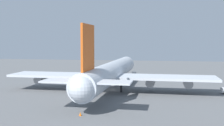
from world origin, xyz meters
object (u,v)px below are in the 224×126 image
object	(u,v)px
safety_cone_nose	(121,76)
safety_cone_tail	(80,114)
maintenance_van	(65,77)
cargo_airplane	(112,72)
cargo_loader	(131,75)

from	to	relation	value
safety_cone_nose	safety_cone_tail	world-z (taller)	safety_cone_tail
maintenance_van	safety_cone_nose	size ratio (longest dim) A/B	5.01
safety_cone_nose	safety_cone_tail	bearing A→B (deg)	-178.47
cargo_airplane	maintenance_van	distance (m)	34.18
cargo_airplane	safety_cone_nose	world-z (taller)	cargo_airplane
cargo_airplane	maintenance_van	bearing A→B (deg)	47.13
maintenance_van	safety_cone_nose	distance (m)	24.75
maintenance_van	safety_cone_nose	xyz separation A→B (m)	(9.98, -22.64, -0.62)
maintenance_van	cargo_loader	world-z (taller)	cargo_loader
cargo_airplane	safety_cone_tail	bearing A→B (deg)	179.26
safety_cone_nose	safety_cone_tail	size ratio (longest dim) A/B	1.00
cargo_airplane	safety_cone_tail	world-z (taller)	cargo_airplane
maintenance_van	safety_cone_nose	bearing A→B (deg)	-66.22
cargo_loader	safety_cone_nose	xyz separation A→B (m)	(0.10, 4.25, -0.78)
cargo_airplane	safety_cone_nose	xyz separation A→B (m)	(33.00, 2.16, -5.42)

